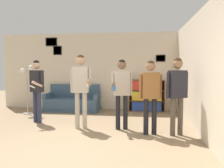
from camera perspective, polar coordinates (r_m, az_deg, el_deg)
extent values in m
plane|color=#937A5B|center=(3.91, -13.36, -17.72)|extent=(20.00, 20.00, 0.00)
cube|color=beige|center=(7.77, -2.28, 3.31)|extent=(7.51, 0.06, 2.70)
cube|color=black|center=(7.66, 12.58, 6.58)|extent=(0.32, 0.02, 0.23)
cube|color=beige|center=(7.65, 12.58, 6.59)|extent=(0.27, 0.01, 0.18)
cube|color=black|center=(8.21, -14.06, 8.51)|extent=(0.31, 0.02, 0.32)
cube|color=beige|center=(8.20, -14.07, 8.51)|extent=(0.26, 0.01, 0.27)
cube|color=black|center=(8.32, -15.56, 10.55)|extent=(0.42, 0.02, 0.30)
cube|color=gray|center=(8.32, -15.58, 10.56)|extent=(0.38, 0.01, 0.25)
cube|color=beige|center=(5.66, 20.48, 2.83)|extent=(0.06, 6.64, 2.70)
cube|color=#3D5670|center=(7.68, -10.28, -6.51)|extent=(1.86, 0.80, 0.10)
cube|color=#3D5670|center=(7.64, -10.30, -4.97)|extent=(1.80, 0.74, 0.32)
cube|color=#3D5670|center=(7.91, -9.61, -1.79)|extent=(1.80, 0.14, 0.46)
cube|color=#3D5670|center=(7.92, -16.34, -2.93)|extent=(0.12, 0.74, 0.18)
cube|color=#3D5670|center=(7.39, -3.89, -3.26)|extent=(0.12, 0.74, 0.18)
cube|color=brown|center=(7.50, 4.55, -2.99)|extent=(0.02, 0.30, 1.06)
cube|color=brown|center=(7.54, 13.45, -3.05)|extent=(0.02, 0.30, 1.06)
cube|color=brown|center=(7.64, 8.98, -2.90)|extent=(1.19, 0.01, 1.06)
cube|color=brown|center=(7.58, 8.97, -6.93)|extent=(1.14, 0.30, 0.02)
cube|color=brown|center=(7.45, 9.05, 0.94)|extent=(1.14, 0.30, 0.02)
cube|color=brown|center=(7.52, 9.00, -4.37)|extent=(1.14, 0.30, 0.02)
cube|color=brown|center=(7.48, 9.02, -1.68)|extent=(1.14, 0.30, 0.02)
cube|color=#2847A3|center=(7.54, 8.98, -5.73)|extent=(0.98, 0.26, 0.30)
cube|color=gold|center=(7.49, 9.01, -3.06)|extent=(0.98, 0.26, 0.30)
cube|color=red|center=(7.45, 9.04, -0.36)|extent=(0.98, 0.26, 0.30)
cylinder|color=#ADA89E|center=(7.57, -21.10, -7.13)|extent=(0.28, 0.28, 0.03)
cylinder|color=#ADA89E|center=(7.47, -21.25, -1.35)|extent=(0.03, 0.03, 1.50)
cylinder|color=#ADA89E|center=(7.41, -20.91, 4.20)|extent=(0.02, 0.16, 0.02)
sphere|color=white|center=(7.37, -20.43, 3.98)|extent=(0.17, 0.17, 0.17)
cylinder|color=#ADA89E|center=(7.47, -21.84, 3.41)|extent=(0.02, 0.16, 0.02)
sphere|color=white|center=(7.51, -22.30, 3.17)|extent=(0.17, 0.17, 0.17)
cylinder|color=#2D334C|center=(6.30, -19.40, -5.65)|extent=(0.11, 0.11, 0.82)
cylinder|color=#2D334C|center=(6.15, -18.45, -5.85)|extent=(0.11, 0.11, 0.82)
cube|color=#232328|center=(6.15, -19.08, 0.70)|extent=(0.41, 0.35, 0.58)
sphere|color=#D1A889|center=(6.14, -19.17, 4.71)|extent=(0.21, 0.21, 0.21)
sphere|color=black|center=(6.14, -19.18, 5.06)|extent=(0.18, 0.18, 0.18)
cylinder|color=#232328|center=(5.97, -17.94, 1.85)|extent=(0.07, 0.07, 0.25)
cylinder|color=#D1A889|center=(5.90, -18.98, 0.00)|extent=(0.20, 0.29, 0.18)
cylinder|color=white|center=(5.83, -20.07, -0.70)|extent=(0.10, 0.14, 0.09)
cylinder|color=#232328|center=(6.33, -20.17, 0.55)|extent=(0.07, 0.07, 0.55)
cylinder|color=#B7AD99|center=(5.36, -9.06, -6.83)|extent=(0.11, 0.11, 0.87)
cylinder|color=#B7AD99|center=(5.33, -7.15, -6.88)|extent=(0.11, 0.11, 0.87)
cube|color=#BCB2A3|center=(5.26, -8.18, 1.15)|extent=(0.38, 0.23, 0.62)
sphere|color=tan|center=(5.26, -8.23, 6.15)|extent=(0.23, 0.23, 0.23)
sphere|color=#382314|center=(5.26, -8.24, 6.58)|extent=(0.19, 0.19, 0.19)
cylinder|color=#BCB2A3|center=(5.22, -5.87, 2.67)|extent=(0.07, 0.07, 0.26)
cylinder|color=tan|center=(5.08, -6.09, 0.40)|extent=(0.09, 0.32, 0.19)
cylinder|color=white|center=(4.95, -6.33, -0.49)|extent=(0.05, 0.14, 0.09)
cylinder|color=#BCB2A3|center=(5.30, -10.47, 0.92)|extent=(0.07, 0.07, 0.58)
cylinder|color=black|center=(5.22, 1.56, -7.42)|extent=(0.11, 0.11, 0.82)
cylinder|color=black|center=(5.24, 3.53, -7.37)|extent=(0.11, 0.11, 0.82)
cube|color=#BCB2A3|center=(5.14, 2.57, 0.25)|extent=(0.40, 0.28, 0.58)
sphere|color=brown|center=(5.13, 2.59, 5.03)|extent=(0.21, 0.21, 0.21)
sphere|color=black|center=(5.13, 2.59, 5.45)|extent=(0.18, 0.18, 0.18)
cylinder|color=#BCB2A3|center=(5.17, 4.93, 0.01)|extent=(0.07, 0.07, 0.54)
cylinder|color=#BCB2A3|center=(5.10, 0.19, 1.66)|extent=(0.07, 0.07, 0.24)
cylinder|color=brown|center=(4.98, 0.34, -0.54)|extent=(0.13, 0.30, 0.18)
cylinder|color=blue|center=(4.85, 0.51, -1.17)|extent=(0.08, 0.08, 0.10)
cylinder|color=black|center=(4.87, 8.87, -8.39)|extent=(0.11, 0.11, 0.80)
cylinder|color=black|center=(4.91, 10.96, -8.33)|extent=(0.11, 0.11, 0.80)
cube|color=#936033|center=(4.79, 10.02, -0.37)|extent=(0.39, 0.26, 0.57)
sphere|color=#997051|center=(4.78, 10.08, 4.65)|extent=(0.21, 0.21, 0.21)
sphere|color=#382314|center=(4.78, 10.08, 5.08)|extent=(0.18, 0.18, 0.18)
cylinder|color=#936033|center=(4.84, 12.51, -0.64)|extent=(0.07, 0.07, 0.53)
cylinder|color=#936033|center=(4.75, 7.48, -0.66)|extent=(0.07, 0.07, 0.53)
cylinder|color=brown|center=(4.90, 15.59, -8.25)|extent=(0.11, 0.11, 0.82)
cylinder|color=brown|center=(4.99, 17.42, -8.07)|extent=(0.11, 0.11, 0.82)
cube|color=#282833|center=(4.85, 16.68, -0.01)|extent=(0.41, 0.32, 0.58)
sphere|color=#997051|center=(4.84, 16.78, 5.10)|extent=(0.21, 0.21, 0.21)
sphere|color=#382314|center=(4.84, 16.79, 5.54)|extent=(0.18, 0.18, 0.18)
cylinder|color=#282833|center=(4.96, 18.81, -0.23)|extent=(0.07, 0.07, 0.55)
cylinder|color=#282833|center=(4.75, 14.43, -0.32)|extent=(0.07, 0.07, 0.55)
cylinder|color=yellow|center=(7.45, 9.99, 1.41)|extent=(0.07, 0.07, 0.10)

